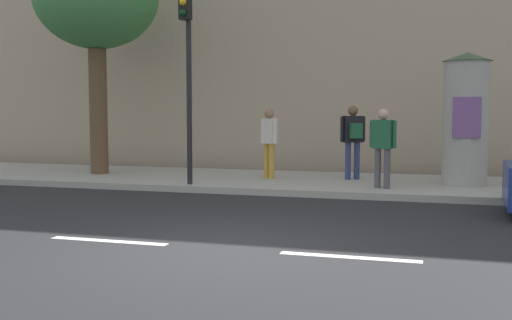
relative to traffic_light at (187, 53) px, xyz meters
The scene contains 9 objects.
ground_plane 6.67m from the traffic_light, 63.08° to the right, with size 80.00×80.00×0.00m, color #232326.
sidewalk_curb 4.42m from the traffic_light, 33.41° to the left, with size 36.00×4.00×0.15m, color #9E9B93.
lane_markings 6.66m from the traffic_light, 63.08° to the right, with size 25.80×0.16×0.01m.
building_backdrop 7.39m from the traffic_light, 68.49° to the left, with size 36.00×5.00×9.05m, color tan.
traffic_light is the anchor object (origin of this frame).
poster_column 6.46m from the traffic_light, 16.01° to the left, with size 1.10×1.10×3.00m.
pedestrian_in_dark_shirt 3.01m from the traffic_light, 50.40° to the left, with size 0.46×0.43×1.72m.
pedestrian_near_pole 4.48m from the traffic_light, 31.08° to the left, with size 0.57×0.52×1.80m.
pedestrian_with_bag 4.77m from the traffic_light, ahead, with size 0.59×0.36×1.73m.
Camera 1 is at (2.71, -7.67, 1.88)m, focal length 43.03 mm.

